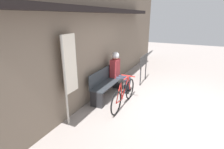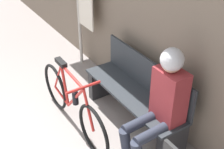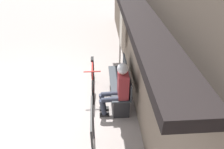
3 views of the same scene
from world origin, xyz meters
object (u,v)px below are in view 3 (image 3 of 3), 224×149
Objects in this scene: banner_pole at (121,28)px; signboard at (92,123)px; bicycle at (93,79)px; person_seated at (119,86)px; park_bench_near at (121,84)px.

banner_pole reaches higher than signboard.
bicycle is 1.24× the size of person_seated.
bicycle is 0.80× the size of banner_pole.
person_seated is at bearing 32.65° from bicycle.
banner_pole reaches higher than bicycle.
signboard is (1.97, 0.02, 0.42)m from bicycle.
signboard reaches higher than bicycle.
person_seated is at bearing 152.87° from signboard.
park_bench_near is 0.76× the size of banner_pole.
banner_pole is 1.95× the size of signboard.
person_seated reaches higher than bicycle.
bicycle is at bearing -116.37° from park_bench_near.
park_bench_near is 0.76m from bicycle.
park_bench_near is at bearing 168.72° from person_seated.
park_bench_near is 1.74m from banner_pole.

